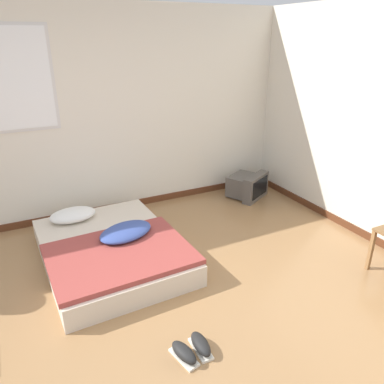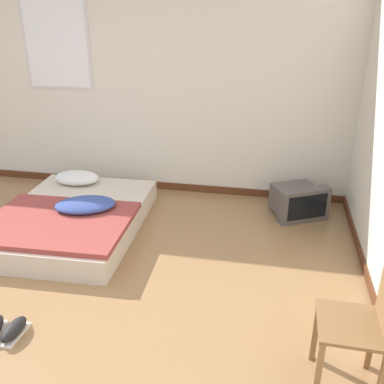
# 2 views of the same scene
# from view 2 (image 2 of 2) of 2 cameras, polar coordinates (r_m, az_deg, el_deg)

# --- Properties ---
(ground_plane) EXTENTS (20.00, 20.00, 0.00)m
(ground_plane) POSITION_cam_2_polar(r_m,az_deg,el_deg) (3.68, -24.21, -14.18)
(ground_plane) COLOR #997047
(wall_back) EXTENTS (8.03, 0.08, 2.60)m
(wall_back) POSITION_cam_2_polar(r_m,az_deg,el_deg) (5.28, -10.96, 14.12)
(wall_back) COLOR silver
(wall_back) RESTS_ON ground_plane
(mattress_bed) EXTENTS (1.39, 1.83, 0.37)m
(mattress_bed) POSITION_cam_2_polar(r_m,az_deg,el_deg) (4.54, -15.61, -3.28)
(mattress_bed) COLOR beige
(mattress_bed) RESTS_ON ground_plane
(crt_tv) EXTENTS (0.65, 0.63, 0.37)m
(crt_tv) POSITION_cam_2_polar(r_m,az_deg,el_deg) (4.79, 13.92, -1.18)
(crt_tv) COLOR #56514C
(crt_tv) RESTS_ON ground_plane
(wooden_chair) EXTENTS (0.39, 0.39, 0.91)m
(wooden_chair) POSITION_cam_2_polar(r_m,az_deg,el_deg) (2.69, 22.65, -15.09)
(wooden_chair) COLOR olive
(wooden_chair) RESTS_ON ground_plane
(sneaker_pair) EXTENTS (0.29, 0.29, 0.10)m
(sneaker_pair) POSITION_cam_2_polar(r_m,az_deg,el_deg) (3.41, -23.83, -16.42)
(sneaker_pair) COLOR silver
(sneaker_pair) RESTS_ON ground_plane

